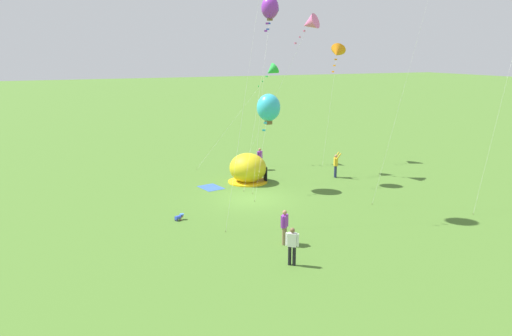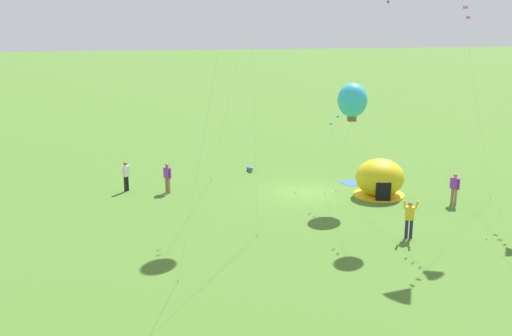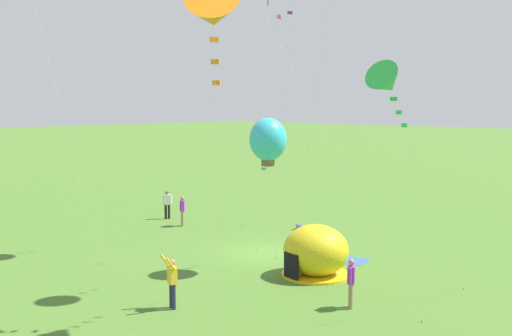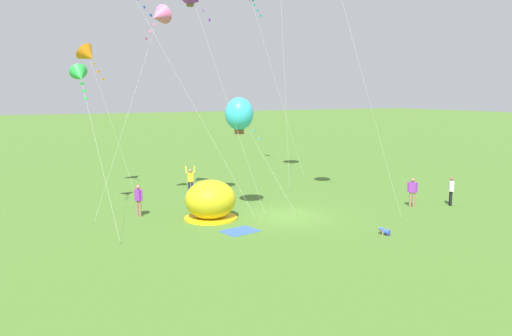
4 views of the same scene
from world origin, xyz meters
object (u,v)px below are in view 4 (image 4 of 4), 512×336
object	(u,v)px
kite_green	(80,75)
person_with_toddler	(138,199)
person_strolling	(412,191)
kite_pink	(159,16)
person_near_tent	(451,190)
kite_cyan	(239,114)
popup_tent	(211,201)
kite_teal	(254,7)
toddler_crawling	(385,231)
person_flying_kite	(190,180)
kite_orange	(88,55)

from	to	relation	value
kite_green	person_with_toddler	bearing A→B (deg)	-40.93
person_strolling	kite_pink	bearing A→B (deg)	146.83
person_strolling	kite_green	size ratio (longest dim) A/B	0.21
person_near_tent	kite_cyan	bearing A→B (deg)	159.83
person_near_tent	popup_tent	bearing A→B (deg)	165.05
kite_green	kite_teal	size ratio (longest dim) A/B	0.56
kite_teal	kite_cyan	distance (m)	17.55
popup_tent	person_strolling	bearing A→B (deg)	-14.13
toddler_crawling	person_strolling	xyz separation A→B (m)	(5.48, 3.75, 0.79)
kite_green	kite_pink	distance (m)	5.91
person_with_toddler	person_flying_kite	bearing A→B (deg)	42.45
popup_tent	kite_pink	xyz separation A→B (m)	(-0.94, 5.26, 10.08)
kite_green	kite_cyan	distance (m)	8.78
toddler_crawling	kite_cyan	bearing A→B (deg)	119.01
kite_cyan	kite_pink	distance (m)	7.82
person_flying_kite	person_with_toddler	bearing A→B (deg)	-137.55
person_flying_kite	kite_cyan	xyz separation A→B (m)	(0.74, -5.85, 4.50)
person_strolling	kite_teal	xyz separation A→B (m)	(-1.62, 16.91, 12.72)
kite_cyan	kite_pink	size ratio (longest dim) A/B	0.54
kite_pink	person_flying_kite	bearing A→B (deg)	29.06
person_strolling	kite_green	bearing A→B (deg)	156.87
popup_tent	kite_cyan	bearing A→B (deg)	17.66
kite_teal	popup_tent	bearing A→B (deg)	-125.36
kite_orange	kite_cyan	xyz separation A→B (m)	(6.26, -9.15, -3.53)
person_flying_kite	kite_pink	xyz separation A→B (m)	(-2.23, -1.24, 10.08)
person_flying_kite	kite_pink	bearing A→B (deg)	-150.94
person_flying_kite	kite_pink	distance (m)	10.39
person_strolling	kite_pink	size ratio (longest dim) A/B	0.15
person_flying_kite	toddler_crawling	bearing A→B (deg)	-70.00
popup_tent	person_with_toddler	bearing A→B (deg)	143.88
popup_tent	kite_orange	xyz separation A→B (m)	(-4.23, 9.80, 8.04)
toddler_crawling	person_flying_kite	bearing A→B (deg)	110.00
person_flying_kite	kite_green	size ratio (longest dim) A/B	0.23
toddler_crawling	kite_orange	size ratio (longest dim) A/B	0.06
kite_cyan	kite_teal	bearing A→B (deg)	59.36
kite_teal	toddler_crawling	bearing A→B (deg)	-100.58
toddler_crawling	kite_orange	bearing A→B (deg)	122.07
person_strolling	kite_teal	size ratio (longest dim) A/B	0.12
toddler_crawling	kite_cyan	distance (m)	9.90
person_near_tent	kite_teal	size ratio (longest dim) A/B	0.12
kite_green	popup_tent	bearing A→B (deg)	-38.24
kite_pink	kite_teal	bearing A→B (deg)	38.81
toddler_crawling	kite_cyan	size ratio (longest dim) A/B	0.09
kite_green	kite_teal	bearing A→B (deg)	31.61
person_flying_kite	person_strolling	bearing A→B (deg)	-42.48
kite_orange	person_flying_kite	bearing A→B (deg)	-30.87
toddler_crawling	person_near_tent	world-z (taller)	person_near_tent
person_with_toddler	person_strolling	xyz separation A→B (m)	(14.79, -5.27, 0.00)
toddler_crawling	kite_green	world-z (taller)	kite_green
person_with_toddler	kite_pink	distance (m)	10.77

